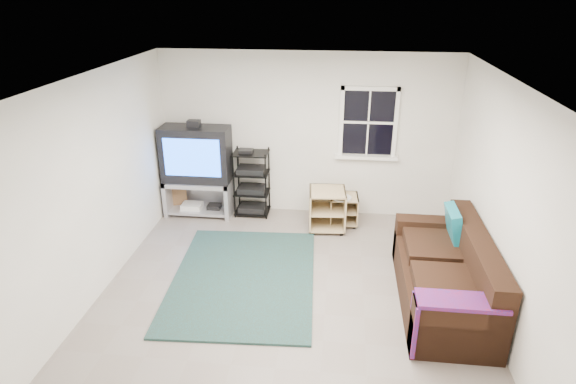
# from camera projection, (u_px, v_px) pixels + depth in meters

# --- Properties ---
(room) EXTENTS (4.60, 4.62, 4.60)m
(room) POSITION_uv_depth(u_px,v_px,m) (368.00, 127.00, 7.37)
(room) COLOR slate
(room) RESTS_ON ground
(tv_unit) EXTENTS (1.07, 0.54, 1.58)m
(tv_unit) POSITION_uv_depth(u_px,v_px,m) (197.00, 164.00, 7.65)
(tv_unit) COLOR #A3A3AB
(tv_unit) RESTS_ON ground
(av_rack) EXTENTS (0.55, 0.40, 1.10)m
(av_rack) POSITION_uv_depth(u_px,v_px,m) (252.00, 187.00, 7.78)
(av_rack) COLOR black
(av_rack) RESTS_ON ground
(side_table_left) EXTENTS (0.59, 0.59, 0.64)m
(side_table_left) POSITION_uv_depth(u_px,v_px,m) (327.00, 207.00, 7.39)
(side_table_left) COLOR tan
(side_table_left) RESTS_ON ground
(side_table_right) EXTENTS (0.45, 0.47, 0.49)m
(side_table_right) POSITION_uv_depth(u_px,v_px,m) (343.00, 207.00, 7.55)
(side_table_right) COLOR tan
(side_table_right) RESTS_ON ground
(sofa) EXTENTS (0.94, 2.12, 0.97)m
(sofa) POSITION_uv_depth(u_px,v_px,m) (447.00, 277.00, 5.62)
(sofa) COLOR black
(sofa) RESTS_ON ground
(shag_rug) EXTENTS (1.92, 2.55, 0.03)m
(shag_rug) POSITION_uv_depth(u_px,v_px,m) (244.00, 278.00, 6.19)
(shag_rug) COLOR black
(shag_rug) RESTS_ON ground
(paper_bag) EXTENTS (0.36, 0.29, 0.44)m
(paper_bag) POSITION_uv_depth(u_px,v_px,m) (177.00, 196.00, 8.08)
(paper_bag) COLOR olive
(paper_bag) RESTS_ON ground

